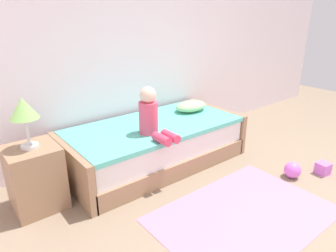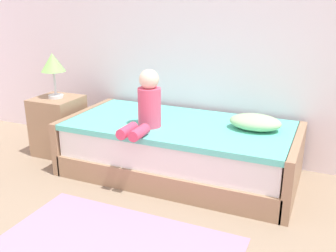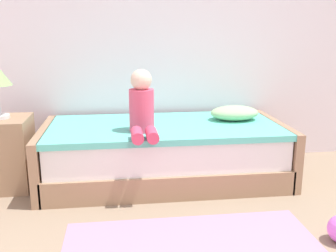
{
  "view_description": "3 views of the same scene",
  "coord_description": "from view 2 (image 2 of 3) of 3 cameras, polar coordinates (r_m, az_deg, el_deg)",
  "views": [
    {
      "loc": [
        -2.5,
        -0.63,
        1.72
      ],
      "look_at": [
        -0.61,
        1.75,
        0.55
      ],
      "focal_mm": 32.23,
      "sensor_mm": 36.0,
      "label": 1
    },
    {
      "loc": [
        0.6,
        -1.02,
        1.57
      ],
      "look_at": [
        -0.61,
        1.75,
        0.55
      ],
      "focal_mm": 40.81,
      "sensor_mm": 36.0,
      "label": 2
    },
    {
      "loc": [
        -1.0,
        -1.25,
        1.31
      ],
      "look_at": [
        -0.61,
        1.75,
        0.55
      ],
      "focal_mm": 41.58,
      "sensor_mm": 36.0,
      "label": 3
    }
  ],
  "objects": [
    {
      "name": "wall_rear",
      "position": [
        3.67,
        14.8,
        16.19
      ],
      "size": [
        7.2,
        0.1,
        2.9
      ],
      "primitive_type": "cube",
      "color": "white",
      "rests_on": "ground"
    },
    {
      "name": "nightstand",
      "position": [
        4.15,
        -16.0,
        0.07
      ],
      "size": [
        0.44,
        0.44,
        0.6
      ],
      "primitive_type": "cube",
      "color": "#997556",
      "rests_on": "ground"
    },
    {
      "name": "table_lamp",
      "position": [
        4.0,
        -16.81,
        8.75
      ],
      "size": [
        0.24,
        0.24,
        0.45
      ],
      "color": "silver",
      "rests_on": "nightstand"
    },
    {
      "name": "child_figure",
      "position": [
        3.25,
        -3.17,
        3.16
      ],
      "size": [
        0.2,
        0.51,
        0.5
      ],
      "color": "#E04C6B",
      "rests_on": "bed"
    },
    {
      "name": "bed",
      "position": [
        3.51,
        1.64,
        -3.5
      ],
      "size": [
        2.11,
        1.0,
        0.5
      ],
      "color": "#997556",
      "rests_on": "ground"
    },
    {
      "name": "pillow",
      "position": [
        3.32,
        12.89,
        0.56
      ],
      "size": [
        0.44,
        0.3,
        0.13
      ],
      "primitive_type": "ellipsoid",
      "color": "#99CC8C",
      "rests_on": "bed"
    }
  ]
}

